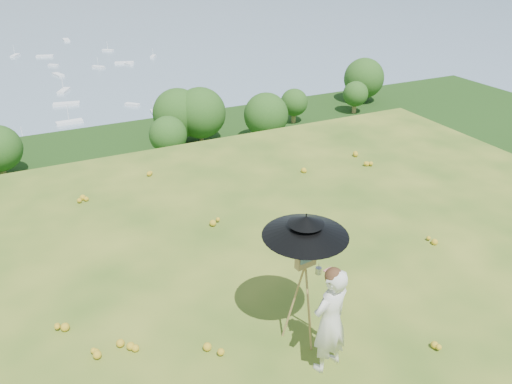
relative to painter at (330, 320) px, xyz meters
name	(u,v)px	position (x,y,z in m)	size (l,w,h in m)	color
ground	(350,272)	(1.54, 1.62, -0.79)	(14.00, 14.00, 0.00)	#345E1B
forest_slope	(121,321)	(1.54, 36.62, -29.79)	(140.00, 56.00, 22.00)	#15360E
shoreline_tier	(76,208)	(1.54, 76.62, -36.79)	(170.00, 28.00, 8.00)	#656151
bay_water	(21,39)	(1.54, 241.62, -34.79)	(700.00, 700.00, 0.00)	#748AA5
slope_trees	(101,197)	(1.54, 36.62, -15.79)	(110.00, 50.00, 6.00)	#1D5018
harbor_town	(69,174)	(1.54, 76.62, -30.29)	(110.00, 22.00, 5.00)	beige
wildflowers	(342,261)	(1.54, 1.87, -0.73)	(10.00, 10.50, 0.12)	gold
painter	(330,320)	(0.00, 0.00, 0.00)	(0.57, 0.38, 1.57)	silver
field_easel	(304,294)	(-0.03, 0.61, -0.01)	(0.59, 0.59, 1.54)	olive
sun_umbrella	(305,239)	(-0.04, 0.64, 0.87)	(1.14, 1.14, 0.76)	black
painter_cap	(334,273)	(0.00, 0.00, 0.74)	(0.22, 0.26, 0.10)	#E57D7E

